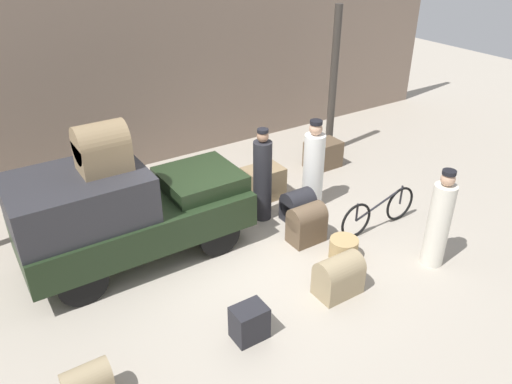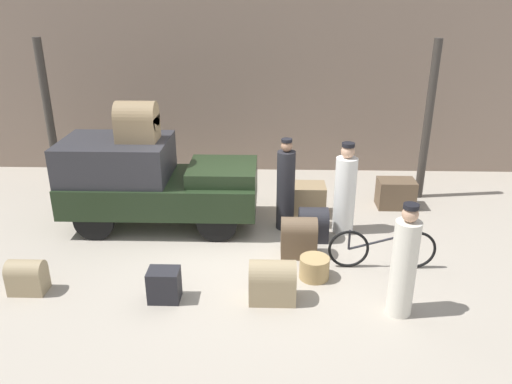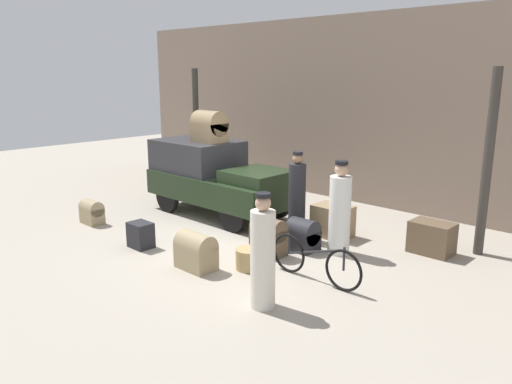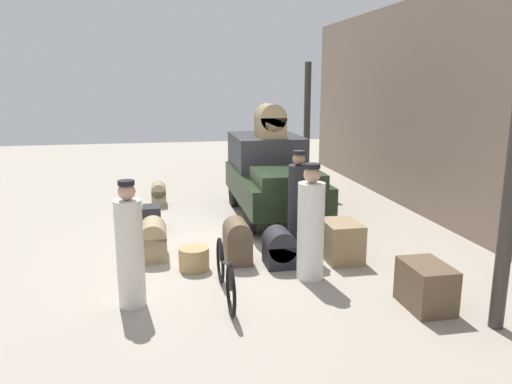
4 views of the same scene
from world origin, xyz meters
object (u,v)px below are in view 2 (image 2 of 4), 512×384
object	(u,v)px
trunk_umber_medium	(27,276)
suitcase_small_leather	(164,285)
truck	(150,180)
suitcase_black_upright	(272,281)
suitcase_tan_flat	(306,200)
trunk_barrel_dark	(313,224)
trunk_wicker_pale	(396,193)
trunk_on_truck_roof	(137,122)
wicker_basket	(314,268)
conductor_in_dark_uniform	(286,188)
trunk_large_brown	(299,236)
bicycle	(382,249)
porter_lifting_near_truck	(345,192)
porter_with_bicycle	(404,265)

from	to	relation	value
trunk_umber_medium	suitcase_small_leather	bearing A→B (deg)	-3.85
truck	suitcase_black_upright	bearing A→B (deg)	-47.51
suitcase_tan_flat	trunk_barrel_dark	world-z (taller)	suitcase_tan_flat
trunk_wicker_pale	trunk_on_truck_roof	xyz separation A→B (m)	(-4.89, -0.91, 1.68)
wicker_basket	trunk_umber_medium	distance (m)	4.24
truck	suitcase_small_leather	world-z (taller)	truck
trunk_umber_medium	trunk_on_truck_roof	size ratio (longest dim) A/B	0.74
trunk_umber_medium	trunk_barrel_dark	distance (m)	4.65
truck	wicker_basket	distance (m)	3.50
conductor_in_dark_uniform	trunk_barrel_dark	bearing A→B (deg)	-40.68
wicker_basket	conductor_in_dark_uniform	xyz separation A→B (m)	(-0.41, 1.73, 0.62)
conductor_in_dark_uniform	trunk_umber_medium	xyz separation A→B (m)	(-3.80, -2.23, -0.53)
conductor_in_dark_uniform	suitcase_small_leather	bearing A→B (deg)	-126.74
conductor_in_dark_uniform	trunk_large_brown	bearing A→B (deg)	-79.10
suitcase_tan_flat	trunk_large_brown	xyz separation A→B (m)	(-0.23, -1.64, 0.04)
bicycle	trunk_wicker_pale	xyz separation A→B (m)	(0.77, 2.43, -0.04)
conductor_in_dark_uniform	trunk_barrel_dark	size ratio (longest dim) A/B	2.93
conductor_in_dark_uniform	trunk_on_truck_roof	distance (m)	2.88
bicycle	porter_lifting_near_truck	distance (m)	1.43
porter_lifting_near_truck	trunk_on_truck_roof	distance (m)	3.88
suitcase_tan_flat	bicycle	bearing A→B (deg)	-61.97
trunk_umber_medium	trunk_barrel_dark	world-z (taller)	trunk_barrel_dark
conductor_in_dark_uniform	trunk_large_brown	size ratio (longest dim) A/B	2.51
trunk_barrel_dark	trunk_on_truck_roof	bearing A→B (deg)	170.25
truck	porter_lifting_near_truck	distance (m)	3.54
suitcase_black_upright	trunk_large_brown	world-z (taller)	trunk_large_brown
truck	trunk_barrel_dark	size ratio (longest dim) A/B	5.97
wicker_basket	trunk_wicker_pale	xyz separation A→B (m)	(1.85, 2.76, 0.12)
suitcase_black_upright	trunk_umber_medium	bearing A→B (deg)	178.45
bicycle	trunk_wicker_pale	size ratio (longest dim) A/B	2.31
suitcase_small_leather	trunk_large_brown	bearing A→B (deg)	34.22
bicycle	trunk_on_truck_roof	xyz separation A→B (m)	(-4.12, 1.51, 1.63)
trunk_umber_medium	trunk_large_brown	world-z (taller)	trunk_large_brown
porter_with_bicycle	trunk_umber_medium	distance (m)	5.32
porter_lifting_near_truck	trunk_barrel_dark	size ratio (longest dim) A/B	2.87
bicycle	conductor_in_dark_uniform	world-z (taller)	conductor_in_dark_uniform
porter_with_bicycle	trunk_wicker_pale	world-z (taller)	porter_with_bicycle
wicker_basket	porter_with_bicycle	bearing A→B (deg)	-38.26
truck	wicker_basket	size ratio (longest dim) A/B	7.64
suitcase_small_leather	suitcase_black_upright	world-z (taller)	suitcase_black_upright
suitcase_tan_flat	trunk_barrel_dark	size ratio (longest dim) A/B	1.25
porter_with_bicycle	conductor_in_dark_uniform	size ratio (longest dim) A/B	0.95
bicycle	wicker_basket	size ratio (longest dim) A/B	3.70
wicker_basket	trunk_barrel_dark	size ratio (longest dim) A/B	0.78
trunk_umber_medium	trunk_wicker_pale	xyz separation A→B (m)	(6.06, 3.27, 0.03)
bicycle	wicker_basket	bearing A→B (deg)	-162.88
porter_with_bicycle	conductor_in_dark_uniform	xyz separation A→B (m)	(-1.49, 2.58, 0.05)
porter_lifting_near_truck	porter_with_bicycle	distance (m)	2.52
porter_with_bicycle	suitcase_black_upright	world-z (taller)	porter_with_bicycle
suitcase_black_upright	trunk_wicker_pale	size ratio (longest dim) A/B	0.90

